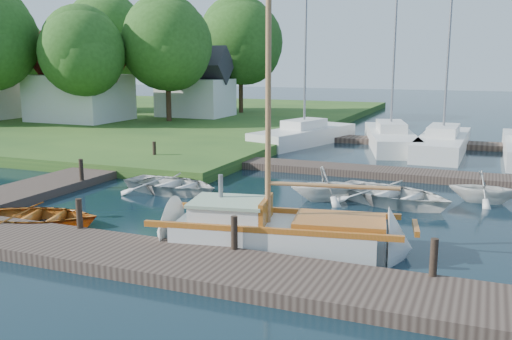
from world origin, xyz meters
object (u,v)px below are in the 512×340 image
at_px(mooring_post_5, 154,150).
at_px(sailboat, 282,235).
at_px(mooring_post_2, 234,233).
at_px(tender_c, 393,191).
at_px(tender_a, 172,182).
at_px(marina_boat_2, 443,142).
at_px(tree_7, 241,41).
at_px(tree_3, 167,44).
at_px(mooring_post_3, 434,257).
at_px(house_c, 196,89).
at_px(tree_4, 107,39).
at_px(marina_boat_1, 391,137).
at_px(tender_d, 485,185).
at_px(tender_b, 326,182).
at_px(mooring_post_4, 81,170).
at_px(marina_boat_0, 304,134).
at_px(tree_2, 82,52).
at_px(tree_5, 12,51).
at_px(house_a, 79,85).
at_px(mooring_post_1, 79,213).
at_px(dinghy, 35,213).

height_order(mooring_post_5, sailboat, sailboat).
height_order(mooring_post_2, tender_c, mooring_post_2).
xyz_separation_m(tender_a, marina_boat_2, (8.26, 13.22, 0.19)).
distance_m(tender_a, tree_7, 27.40).
bearing_deg(tree_3, mooring_post_3, -49.05).
distance_m(mooring_post_3, house_c, 33.65).
bearing_deg(tree_4, tree_3, -26.57).
bearing_deg(tree_7, mooring_post_2, -66.50).
xyz_separation_m(marina_boat_1, marina_boat_2, (2.80, -0.90, 0.01)).
bearing_deg(tender_d, tree_3, 55.73).
bearing_deg(mooring_post_3, tender_b, 121.69).
height_order(mooring_post_4, tender_b, tender_b).
height_order(marina_boat_0, tree_2, marina_boat_0).
height_order(tender_d, marina_boat_0, marina_boat_0).
bearing_deg(tree_5, mooring_post_5, -33.20).
bearing_deg(tree_4, mooring_post_4, -55.78).
bearing_deg(marina_boat_2, house_a, 86.27).
bearing_deg(tender_b, tender_d, -98.84).
bearing_deg(mooring_post_1, tender_a, 95.47).
bearing_deg(mooring_post_4, marina_boat_1, 58.88).
bearing_deg(marina_boat_0, tender_a, -166.43).
xyz_separation_m(tender_d, tree_2, (-24.86, 10.69, 4.66)).
xyz_separation_m(mooring_post_2, tender_c, (2.57, 6.97, -0.27)).
bearing_deg(tree_2, tender_c, -28.70).
relative_size(house_c, tree_4, 0.55).
height_order(tender_c, tender_d, tender_d).
bearing_deg(tree_2, tender_b, -31.96).
height_order(sailboat, tender_c, sailboat).
height_order(tender_a, house_c, house_c).
distance_m(house_a, tree_7, 13.25).
height_order(tender_b, house_a, house_a).
bearing_deg(tree_3, mooring_post_4, -68.81).
bearing_deg(mooring_post_2, house_a, 135.67).
xyz_separation_m(mooring_post_4, marina_boat_2, (11.72, 13.87, -0.13)).
distance_m(mooring_post_1, tender_a, 5.68).
relative_size(mooring_post_2, tender_d, 0.36).
height_order(marina_boat_1, house_c, marina_boat_1).
xyz_separation_m(tree_2, tree_7, (6.00, 12.00, 0.95)).
distance_m(mooring_post_4, tender_a, 3.53).
relative_size(tender_c, marina_boat_2, 0.35).
distance_m(mooring_post_2, tree_5, 40.52).
bearing_deg(tree_3, tender_a, -59.00).
xyz_separation_m(tree_3, tree_4, (-8.00, 4.00, 0.56)).
bearing_deg(house_c, mooring_post_4, -72.35).
xyz_separation_m(dinghy, house_a, (-15.03, 20.53, 2.59)).
height_order(mooring_post_4, tree_3, tree_3).
bearing_deg(marina_boat_0, tender_c, -133.74).
height_order(tree_2, tree_7, tree_7).
bearing_deg(mooring_post_3, sailboat, 161.18).
bearing_deg(marina_boat_0, tender_b, -142.58).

